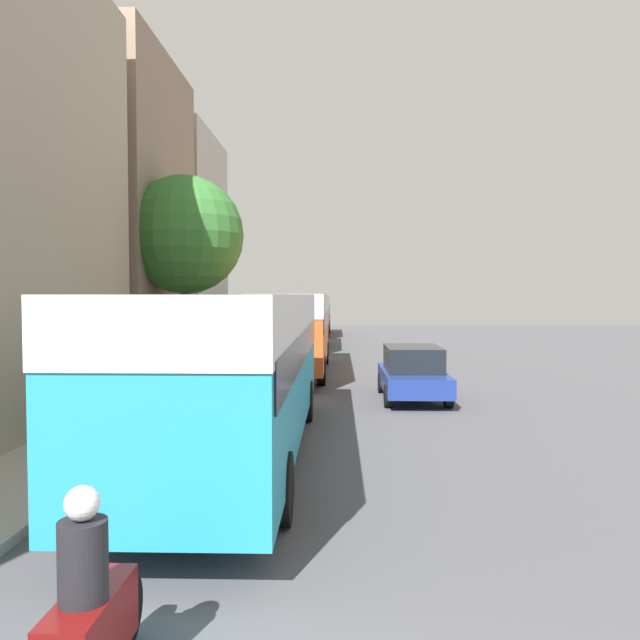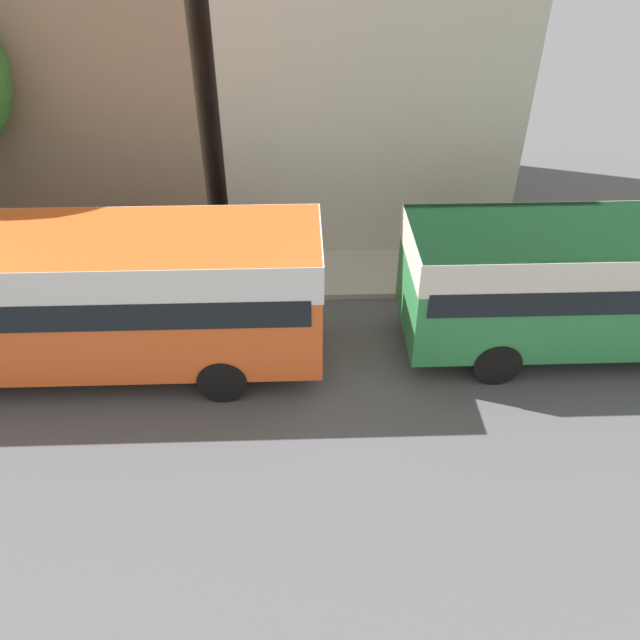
{
  "view_description": "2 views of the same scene",
  "coord_description": "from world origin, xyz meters",
  "px_view_note": "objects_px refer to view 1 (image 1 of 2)",
  "views": [
    {
      "loc": [
        0.01,
        -2.99,
        3.13
      ],
      "look_at": [
        -0.81,
        25.46,
        1.95
      ],
      "focal_mm": 35.0,
      "sensor_mm": 36.0,
      "label": 1
    },
    {
      "loc": [
        8.81,
        26.44,
        8.82
      ],
      "look_at": [
        -1.49,
        26.79,
        1.23
      ],
      "focal_mm": 35.0,
      "sensor_mm": 36.0,
      "label": 2
    }
  ],
  "objects_px": {
    "bus_lead": "(237,352)",
    "pedestrian_walking_away": "(75,401)",
    "motorcycle_behind_lead": "(87,621)",
    "bus_rear": "(313,310)",
    "bus_third_in_line": "(303,315)",
    "car_crossing": "(413,372)",
    "pedestrian_near_curb": "(89,388)",
    "bus_following": "(295,322)"
  },
  "relations": [
    {
      "from": "pedestrian_walking_away",
      "to": "pedestrian_near_curb",
      "type": "bearing_deg",
      "value": 104.54
    },
    {
      "from": "bus_following",
      "to": "pedestrian_walking_away",
      "type": "relative_size",
      "value": 6.21
    },
    {
      "from": "bus_rear",
      "to": "car_crossing",
      "type": "bearing_deg",
      "value": -81.94
    },
    {
      "from": "motorcycle_behind_lead",
      "to": "pedestrian_walking_away",
      "type": "xyz_separation_m",
      "value": [
        -3.3,
        7.52,
        0.34
      ]
    },
    {
      "from": "bus_third_in_line",
      "to": "motorcycle_behind_lead",
      "type": "bearing_deg",
      "value": -89.68
    },
    {
      "from": "bus_following",
      "to": "pedestrian_near_curb",
      "type": "xyz_separation_m",
      "value": [
        -3.96,
        -10.62,
        -1.03
      ]
    },
    {
      "from": "pedestrian_walking_away",
      "to": "bus_following",
      "type": "bearing_deg",
      "value": 74.5
    },
    {
      "from": "motorcycle_behind_lead",
      "to": "pedestrian_walking_away",
      "type": "height_order",
      "value": "pedestrian_walking_away"
    },
    {
      "from": "bus_third_in_line",
      "to": "motorcycle_behind_lead",
      "type": "height_order",
      "value": "bus_third_in_line"
    },
    {
      "from": "bus_following",
      "to": "motorcycle_behind_lead",
      "type": "height_order",
      "value": "bus_following"
    },
    {
      "from": "bus_third_in_line",
      "to": "car_crossing",
      "type": "bearing_deg",
      "value": -76.58
    },
    {
      "from": "bus_rear",
      "to": "car_crossing",
      "type": "height_order",
      "value": "bus_rear"
    },
    {
      "from": "bus_third_in_line",
      "to": "pedestrian_near_curb",
      "type": "height_order",
      "value": "bus_third_in_line"
    },
    {
      "from": "car_crossing",
      "to": "pedestrian_near_curb",
      "type": "xyz_separation_m",
      "value": [
        -7.89,
        -4.5,
        0.19
      ]
    },
    {
      "from": "bus_third_in_line",
      "to": "pedestrian_walking_away",
      "type": "distance_m",
      "value": 24.5
    },
    {
      "from": "bus_third_in_line",
      "to": "bus_rear",
      "type": "distance_m",
      "value": 11.11
    },
    {
      "from": "bus_lead",
      "to": "pedestrian_walking_away",
      "type": "distance_m",
      "value": 3.42
    },
    {
      "from": "bus_rear",
      "to": "pedestrian_near_curb",
      "type": "height_order",
      "value": "bus_rear"
    },
    {
      "from": "bus_following",
      "to": "pedestrian_walking_away",
      "type": "bearing_deg",
      "value": -105.5
    },
    {
      "from": "motorcycle_behind_lead",
      "to": "pedestrian_near_curb",
      "type": "height_order",
      "value": "pedestrian_near_curb"
    },
    {
      "from": "bus_lead",
      "to": "bus_following",
      "type": "relative_size",
      "value": 1.06
    },
    {
      "from": "motorcycle_behind_lead",
      "to": "car_crossing",
      "type": "bearing_deg",
      "value": 73.61
    },
    {
      "from": "bus_rear",
      "to": "motorcycle_behind_lead",
      "type": "relative_size",
      "value": 4.31
    },
    {
      "from": "bus_rear",
      "to": "pedestrian_near_curb",
      "type": "bearing_deg",
      "value": -96.44
    },
    {
      "from": "bus_rear",
      "to": "motorcycle_behind_lead",
      "type": "xyz_separation_m",
      "value": [
        0.02,
        -42.91,
        -1.23
      ]
    },
    {
      "from": "bus_lead",
      "to": "pedestrian_walking_away",
      "type": "relative_size",
      "value": 6.58
    },
    {
      "from": "motorcycle_behind_lead",
      "to": "bus_rear",
      "type": "bearing_deg",
      "value": 90.02
    },
    {
      "from": "bus_lead",
      "to": "pedestrian_near_curb",
      "type": "xyz_separation_m",
      "value": [
        -3.75,
        2.17,
        -1.02
      ]
    },
    {
      "from": "pedestrian_near_curb",
      "to": "pedestrian_walking_away",
      "type": "height_order",
      "value": "pedestrian_walking_away"
    },
    {
      "from": "bus_following",
      "to": "car_crossing",
      "type": "xyz_separation_m",
      "value": [
        3.92,
        -6.12,
        -1.22
      ]
    },
    {
      "from": "car_crossing",
      "to": "pedestrian_near_curb",
      "type": "bearing_deg",
      "value": 29.71
    },
    {
      "from": "bus_rear",
      "to": "pedestrian_near_curb",
      "type": "xyz_separation_m",
      "value": [
        -3.78,
        -33.5,
        -0.91
      ]
    },
    {
      "from": "bus_following",
      "to": "pedestrian_walking_away",
      "type": "height_order",
      "value": "bus_following"
    },
    {
      "from": "bus_lead",
      "to": "pedestrian_walking_away",
      "type": "height_order",
      "value": "bus_lead"
    },
    {
      "from": "bus_third_in_line",
      "to": "bus_rear",
      "type": "xyz_separation_m",
      "value": [
        0.16,
        11.11,
        0.0
      ]
    },
    {
      "from": "bus_lead",
      "to": "bus_rear",
      "type": "bearing_deg",
      "value": 89.96
    },
    {
      "from": "bus_third_in_line",
      "to": "car_crossing",
      "type": "relative_size",
      "value": 2.24
    },
    {
      "from": "bus_following",
      "to": "pedestrian_walking_away",
      "type": "xyz_separation_m",
      "value": [
        -3.47,
        -12.52,
        -1.0
      ]
    },
    {
      "from": "bus_rear",
      "to": "motorcycle_behind_lead",
      "type": "height_order",
      "value": "bus_rear"
    },
    {
      "from": "bus_following",
      "to": "bus_third_in_line",
      "type": "distance_m",
      "value": 11.77
    },
    {
      "from": "bus_following",
      "to": "motorcycle_behind_lead",
      "type": "distance_m",
      "value": 20.08
    },
    {
      "from": "bus_third_in_line",
      "to": "car_crossing",
      "type": "xyz_separation_m",
      "value": [
        4.27,
        -17.89,
        -1.09
      ]
    }
  ]
}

